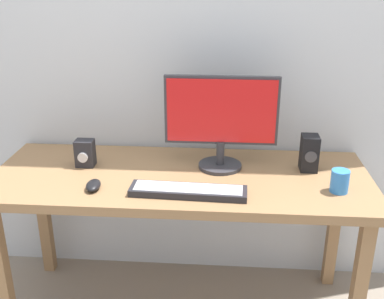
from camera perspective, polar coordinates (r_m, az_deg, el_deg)
desk at (r=2.07m, az=-1.44°, el=-5.03°), size 1.67×0.64×0.72m
monitor at (r=2.04m, az=3.63°, el=3.87°), size 0.50×0.20×0.42m
keyboard_primary at (r=1.86m, az=-0.48°, el=-5.14°), size 0.48×0.13×0.03m
mouse at (r=1.95m, az=-12.11°, el=-4.35°), size 0.07×0.11×0.03m
speaker_right at (r=2.12m, az=14.30°, el=-0.43°), size 0.07×0.09×0.16m
audio_controller at (r=2.16m, az=-13.09°, el=-0.44°), size 0.08×0.08×0.12m
coffee_mug at (r=1.96m, az=17.81°, el=-3.75°), size 0.07×0.07×0.09m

